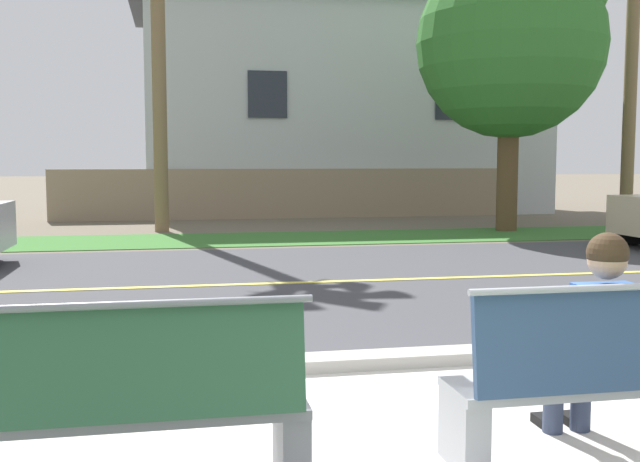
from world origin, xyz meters
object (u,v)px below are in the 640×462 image
at_px(bench_right, 616,380).
at_px(shade_tree_left, 518,30).
at_px(seated_person_blue, 595,333).
at_px(bench_left, 118,411).

distance_m(bench_right, shade_tree_left, 14.27).
bearing_deg(seated_person_blue, bench_left, -176.22).
distance_m(seated_person_blue, shade_tree_left, 14.07).
height_order(bench_right, seated_person_blue, seated_person_blue).
height_order(bench_left, bench_right, same).
xyz_separation_m(bench_right, seated_person_blue, (-0.03, 0.17, 0.22)).
bearing_deg(bench_left, seated_person_blue, 3.78).
bearing_deg(shade_tree_left, bench_right, -113.21).
distance_m(bench_left, bench_right, 2.61).
relative_size(bench_left, bench_right, 1.00).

